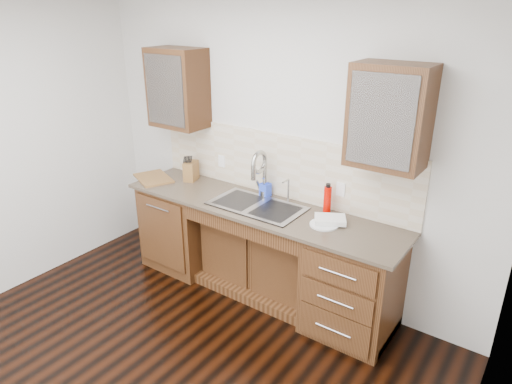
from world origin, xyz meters
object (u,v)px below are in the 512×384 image
Objects in this scene: cutting_board at (153,178)px; plate at (324,225)px; water_bottle at (327,200)px; knife_block at (191,171)px; soap_bottle at (265,187)px.

plate is at bearing 1.73° from cutting_board.
plate is (0.09, -0.22, -0.11)m from water_bottle.
plate is at bearing -25.24° from knife_block.
cutting_board is at bearing -171.46° from water_bottle.
soap_bottle is 0.97× the size of knife_block.
soap_bottle is 0.80× the size of plate.
knife_block is 0.40m from cutting_board.
plate is 0.55× the size of cutting_board.
water_bottle is at bearing 8.54° from cutting_board.
water_bottle reaches higher than plate.
cutting_board is at bearing -168.02° from knife_block.
soap_bottle reaches higher than cutting_board.
knife_block is at bearing -177.42° from water_bottle.
soap_bottle is 0.78× the size of water_bottle.
water_bottle is (0.64, -0.01, 0.03)m from soap_bottle.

